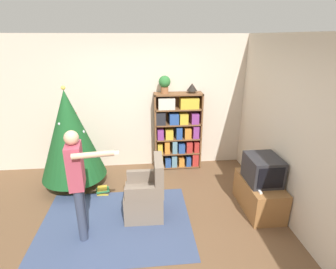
{
  "coord_description": "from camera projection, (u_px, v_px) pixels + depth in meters",
  "views": [
    {
      "loc": [
        0.05,
        -3.1,
        2.55
      ],
      "look_at": [
        0.44,
        0.87,
        1.05
      ],
      "focal_mm": 28.0,
      "sensor_mm": 36.0,
      "label": 1
    }
  ],
  "objects": [
    {
      "name": "book_pile_near_tree",
      "position": [
        103.0,
        191.0,
        4.49
      ],
      "size": [
        0.24,
        0.19,
        0.13
      ],
      "color": "gold",
      "rests_on": "ground_plane"
    },
    {
      "name": "potted_plant",
      "position": [
        165.0,
        83.0,
        4.85
      ],
      "size": [
        0.22,
        0.22,
        0.33
      ],
      "color": "#935B38",
      "rests_on": "bookshelf"
    },
    {
      "name": "television",
      "position": [
        263.0,
        169.0,
        3.9
      ],
      "size": [
        0.46,
        0.53,
        0.4
      ],
      "color": "#28282D",
      "rests_on": "tv_stand"
    },
    {
      "name": "area_rug",
      "position": [
        116.0,
        223.0,
        3.8
      ],
      "size": [
        2.15,
        1.63,
        0.01
      ],
      "color": "#3D4C70",
      "rests_on": "ground_plane"
    },
    {
      "name": "standing_person",
      "position": [
        78.0,
        177.0,
        3.28
      ],
      "size": [
        0.67,
        0.47,
        1.51
      ],
      "rotation": [
        0.0,
        0.0,
        -1.44
      ],
      "color": "#38425B",
      "rests_on": "ground_plane"
    },
    {
      "name": "christmas_tree",
      "position": [
        70.0,
        135.0,
        4.43
      ],
      "size": [
        1.1,
        1.1,
        1.82
      ],
      "color": "#4C3323",
      "rests_on": "ground_plane"
    },
    {
      "name": "wall_back",
      "position": [
        140.0,
        104.0,
        5.16
      ],
      "size": [
        8.0,
        0.1,
        2.6
      ],
      "color": "beige",
      "rests_on": "ground_plane"
    },
    {
      "name": "wall_right",
      "position": [
        298.0,
        135.0,
        3.52
      ],
      "size": [
        0.1,
        8.0,
        2.6
      ],
      "color": "beige",
      "rests_on": "ground_plane"
    },
    {
      "name": "bookshelf",
      "position": [
        178.0,
        132.0,
        5.2
      ],
      "size": [
        0.93,
        0.3,
        1.54
      ],
      "color": "brown",
      "rests_on": "ground_plane"
    },
    {
      "name": "ground_plane",
      "position": [
        144.0,
        224.0,
        3.78
      ],
      "size": [
        14.0,
        14.0,
        0.0
      ],
      "primitive_type": "plane",
      "color": "brown"
    },
    {
      "name": "armchair",
      "position": [
        146.0,
        196.0,
        3.9
      ],
      "size": [
        0.58,
        0.57,
        0.92
      ],
      "rotation": [
        0.0,
        0.0,
        -1.59
      ],
      "color": "#7A6B5B",
      "rests_on": "ground_plane"
    },
    {
      "name": "game_remote",
      "position": [
        259.0,
        191.0,
        3.7
      ],
      "size": [
        0.04,
        0.12,
        0.02
      ],
      "color": "white",
      "rests_on": "tv_stand"
    },
    {
      "name": "tv_stand",
      "position": [
        259.0,
        195.0,
        4.06
      ],
      "size": [
        0.5,
        0.92,
        0.49
      ],
      "color": "#996638",
      "rests_on": "ground_plane"
    },
    {
      "name": "table_lamp",
      "position": [
        192.0,
        87.0,
        4.92
      ],
      "size": [
        0.2,
        0.2,
        0.18
      ],
      "color": "#473828",
      "rests_on": "bookshelf"
    }
  ]
}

